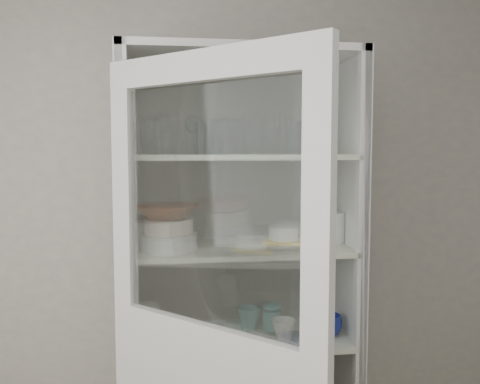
% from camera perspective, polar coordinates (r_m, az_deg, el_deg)
% --- Properties ---
extents(wall_back, '(3.60, 0.02, 2.60)m').
position_cam_1_polar(wall_back, '(2.44, -5.36, -4.24)').
color(wall_back, '#979696').
rests_on(wall_back, ground).
extents(pantry_cabinet, '(1.00, 0.45, 2.10)m').
position_cam_1_polar(pantry_cabinet, '(2.38, -0.20, -13.36)').
color(pantry_cabinet, silver).
rests_on(pantry_cabinet, floor).
extents(tumbler_0, '(0.10, 0.10, 0.15)m').
position_cam_1_polar(tumbler_0, '(2.05, -8.42, 6.25)').
color(tumbler_0, silver).
rests_on(tumbler_0, shelf_glass).
extents(tumbler_1, '(0.08, 0.08, 0.13)m').
position_cam_1_polar(tumbler_1, '(2.03, -3.14, 6.09)').
color(tumbler_1, silver).
rests_on(tumbler_1, shelf_glass).
extents(tumbler_2, '(0.07, 0.07, 0.13)m').
position_cam_1_polar(tumbler_2, '(2.04, -4.17, 5.99)').
color(tumbler_2, silver).
rests_on(tumbler_2, shelf_glass).
extents(tumbler_3, '(0.09, 0.09, 0.13)m').
position_cam_1_polar(tumbler_3, '(2.06, -1.25, 6.08)').
color(tumbler_3, silver).
rests_on(tumbler_3, shelf_glass).
extents(tumbler_4, '(0.09, 0.09, 0.15)m').
position_cam_1_polar(tumbler_4, '(2.07, 1.42, 6.32)').
color(tumbler_4, silver).
rests_on(tumbler_4, shelf_glass).
extents(tumbler_5, '(0.09, 0.09, 0.14)m').
position_cam_1_polar(tumbler_5, '(2.11, 3.65, 6.08)').
color(tumbler_5, silver).
rests_on(tumbler_5, shelf_glass).
extents(tumbler_6, '(0.08, 0.08, 0.12)m').
position_cam_1_polar(tumbler_6, '(2.13, 9.27, 5.86)').
color(tumbler_6, silver).
rests_on(tumbler_6, shelf_glass).
extents(tumbler_7, '(0.09, 0.09, 0.14)m').
position_cam_1_polar(tumbler_7, '(2.16, -9.90, 5.98)').
color(tumbler_7, silver).
rests_on(tumbler_7, shelf_glass).
extents(tumbler_8, '(0.09, 0.09, 0.14)m').
position_cam_1_polar(tumbler_8, '(2.17, -9.97, 6.07)').
color(tumbler_8, silver).
rests_on(tumbler_8, shelf_glass).
extents(tumbler_9, '(0.08, 0.08, 0.14)m').
position_cam_1_polar(tumbler_9, '(2.17, -2.77, 6.13)').
color(tumbler_9, silver).
rests_on(tumbler_9, shelf_glass).
extents(tumbler_10, '(0.09, 0.09, 0.14)m').
position_cam_1_polar(tumbler_10, '(2.20, -2.46, 6.08)').
color(tumbler_10, silver).
rests_on(tumbler_10, shelf_glass).
extents(tumbler_11, '(0.08, 0.08, 0.14)m').
position_cam_1_polar(tumbler_11, '(2.25, 5.99, 6.07)').
color(tumbler_11, silver).
rests_on(tumbler_11, shelf_glass).
extents(goblet_0, '(0.08, 0.08, 0.19)m').
position_cam_1_polar(goblet_0, '(2.26, -5.16, 6.62)').
color(goblet_0, silver).
rests_on(goblet_0, shelf_glass).
extents(goblet_1, '(0.08, 0.08, 0.18)m').
position_cam_1_polar(goblet_1, '(2.30, -1.57, 6.47)').
color(goblet_1, silver).
rests_on(goblet_1, shelf_glass).
extents(goblet_2, '(0.07, 0.07, 0.16)m').
position_cam_1_polar(goblet_2, '(2.31, 0.00, 6.23)').
color(goblet_2, silver).
rests_on(goblet_2, shelf_glass).
extents(goblet_3, '(0.08, 0.08, 0.17)m').
position_cam_1_polar(goblet_3, '(2.38, 7.91, 6.31)').
color(goblet_3, silver).
rests_on(goblet_3, shelf_glass).
extents(plate_stack_front, '(0.24, 0.24, 0.07)m').
position_cam_1_polar(plate_stack_front, '(2.15, -7.98, -5.57)').
color(plate_stack_front, white).
rests_on(plate_stack_front, shelf_plates).
extents(plate_stack_back, '(0.22, 0.22, 0.11)m').
position_cam_1_polar(plate_stack_back, '(2.34, -10.43, -4.24)').
color(plate_stack_back, white).
rests_on(plate_stack_back, shelf_plates).
extents(cream_bowl, '(0.23, 0.23, 0.06)m').
position_cam_1_polar(cream_bowl, '(2.14, -8.00, -3.82)').
color(cream_bowl, white).
rests_on(cream_bowl, plate_stack_front).
extents(terracotta_bowl, '(0.30, 0.30, 0.06)m').
position_cam_1_polar(terracotta_bowl, '(2.13, -8.02, -2.19)').
color(terracotta_bowl, brown).
rests_on(terracotta_bowl, cream_bowl).
extents(glass_platter, '(0.36, 0.36, 0.02)m').
position_cam_1_polar(glass_platter, '(2.24, 4.97, -5.82)').
color(glass_platter, silver).
rests_on(glass_platter, shelf_plates).
extents(yellow_trivet, '(0.21, 0.21, 0.01)m').
position_cam_1_polar(yellow_trivet, '(2.24, 4.97, -5.47)').
color(yellow_trivet, yellow).
rests_on(yellow_trivet, glass_platter).
extents(white_ramekin, '(0.14, 0.14, 0.06)m').
position_cam_1_polar(white_ramekin, '(2.23, 4.98, -4.59)').
color(white_ramekin, white).
rests_on(white_ramekin, yellow_trivet).
extents(grey_bowl_stack, '(0.15, 0.15, 0.14)m').
position_cam_1_polar(grey_bowl_stack, '(2.34, 9.96, -3.90)').
color(grey_bowl_stack, silver).
rests_on(grey_bowl_stack, shelf_plates).
extents(mug_blue, '(0.13, 0.13, 0.10)m').
position_cam_1_polar(mug_blue, '(2.34, 9.85, -14.53)').
color(mug_blue, navy).
rests_on(mug_blue, shelf_mugs).
extents(mug_teal, '(0.13, 0.13, 0.10)m').
position_cam_1_polar(mug_teal, '(2.40, 1.00, -13.97)').
color(mug_teal, teal).
rests_on(mug_teal, shelf_mugs).
extents(mug_white, '(0.13, 0.13, 0.09)m').
position_cam_1_polar(mug_white, '(2.27, 4.93, -15.16)').
color(mug_white, white).
rests_on(mug_white, shelf_mugs).
extents(teal_jar, '(0.09, 0.09, 0.11)m').
position_cam_1_polar(teal_jar, '(2.39, 3.60, -13.94)').
color(teal_jar, teal).
rests_on(teal_jar, shelf_mugs).
extents(measuring_cups, '(0.09, 0.09, 0.04)m').
position_cam_1_polar(measuring_cups, '(2.27, -4.41, -15.88)').
color(measuring_cups, silver).
rests_on(measuring_cups, shelf_mugs).
extents(white_canister, '(0.13, 0.13, 0.14)m').
position_cam_1_polar(white_canister, '(2.35, -10.40, -13.93)').
color(white_canister, white).
rests_on(white_canister, shelf_mugs).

